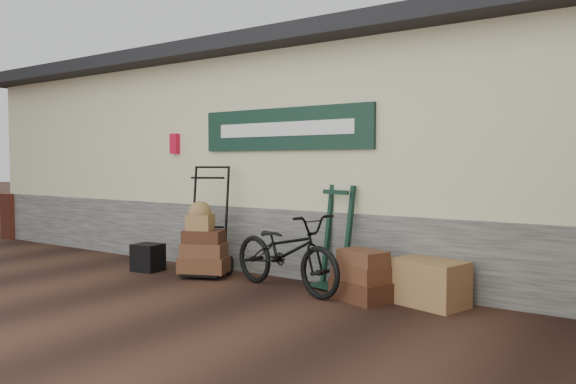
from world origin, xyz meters
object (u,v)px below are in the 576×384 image
(porter_trolley, at_px, (208,220))
(bicycle, at_px, (286,247))
(black_trunk, at_px, (148,257))
(green_barrow, at_px, (335,237))
(suitcase_stack, at_px, (361,275))
(wicker_hamper, at_px, (429,283))

(porter_trolley, height_order, bicycle, porter_trolley)
(black_trunk, distance_m, bicycle, 2.30)
(green_barrow, height_order, bicycle, green_barrow)
(suitcase_stack, height_order, bicycle, bicycle)
(suitcase_stack, distance_m, black_trunk, 3.24)
(green_barrow, xyz_separation_m, black_trunk, (-2.69, -0.58, -0.43))
(bicycle, bearing_deg, suitcase_stack, -71.94)
(porter_trolley, distance_m, suitcase_stack, 2.39)
(black_trunk, bearing_deg, suitcase_stack, 3.44)
(porter_trolley, relative_size, wicker_hamper, 2.02)
(suitcase_stack, bearing_deg, black_trunk, -176.56)
(wicker_hamper, xyz_separation_m, bicycle, (-1.65, -0.30, 0.27))
(porter_trolley, bearing_deg, black_trunk, 174.18)
(wicker_hamper, relative_size, bicycle, 0.42)
(wicker_hamper, bearing_deg, suitcase_stack, -161.81)
(porter_trolley, relative_size, black_trunk, 3.95)
(porter_trolley, xyz_separation_m, bicycle, (1.39, -0.16, -0.23))
(green_barrow, relative_size, bicycle, 0.70)
(porter_trolley, distance_m, green_barrow, 1.83)
(green_barrow, relative_size, black_trunk, 3.26)
(suitcase_stack, xyz_separation_m, black_trunk, (-3.23, -0.19, -0.09))
(suitcase_stack, bearing_deg, bicycle, -175.42)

